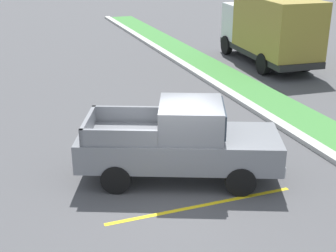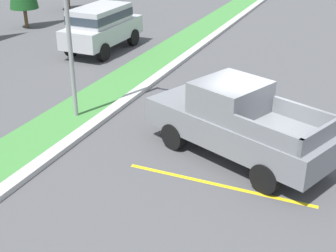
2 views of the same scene
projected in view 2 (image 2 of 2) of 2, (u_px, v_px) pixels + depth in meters
name	position (u px, v px, depth m)	size (l,w,h in m)	color
ground_plane	(255.00, 149.00, 13.17)	(120.00, 120.00, 0.00)	#4C4C4F
parking_line_near	(218.00, 185.00, 11.46)	(0.12, 4.80, 0.01)	yellow
parking_line_far	(250.00, 134.00, 14.03)	(0.12, 4.80, 0.01)	yellow
curb_strip	(102.00, 118.00, 14.93)	(56.00, 0.40, 0.15)	#B2B2AD
grass_median	(74.00, 113.00, 15.34)	(56.00, 1.80, 0.06)	#42843D
pickup_truck_main	(236.00, 122.00, 12.33)	(3.75, 5.54, 2.10)	black
suv_distant	(102.00, 25.00, 21.56)	(4.63, 2.02, 2.10)	black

